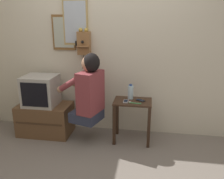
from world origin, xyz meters
The scene contains 13 objects.
ground_plane centered at (0.00, 0.00, 0.00)m, with size 14.00×14.00×0.00m, color slate.
wall_back centered at (0.00, 1.01, 1.27)m, with size 6.80×0.05×2.55m.
side_table centered at (0.42, 0.68, 0.44)m, with size 0.51×0.36×0.59m.
person centered at (-0.16, 0.56, 0.75)m, with size 0.61×0.53×0.94m.
tv_stand centered at (-0.87, 0.69, 0.23)m, with size 0.76×0.46×0.46m.
television centered at (-0.90, 0.68, 0.67)m, with size 0.46×0.40×0.43m.
wall_phone_antique centered at (-0.31, 0.93, 1.33)m, with size 0.22×0.19×0.74m.
framed_picture centered at (-0.61, 0.97, 1.47)m, with size 0.34×0.03×0.49m.
wall_mirror centered at (-0.43, 0.97, 1.61)m, with size 0.35×0.04×0.63m.
cell_phone_held centered at (0.33, 0.63, 0.60)m, with size 0.06×0.13×0.01m.
cell_phone_spare centered at (0.52, 0.69, 0.60)m, with size 0.14×0.12×0.01m.
water_bottle centered at (0.38, 0.76, 0.69)m, with size 0.08×0.08×0.21m.
toothbrush centered at (0.44, 0.58, 0.60)m, with size 0.16×0.02×0.02m.
Camera 1 is at (0.61, -2.35, 1.68)m, focal length 38.00 mm.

